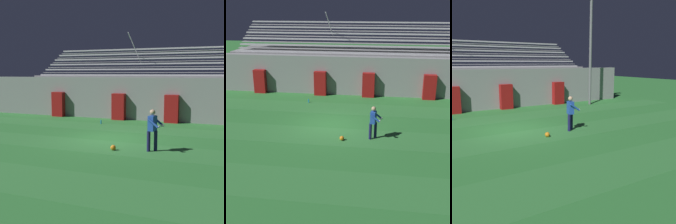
{
  "view_description": "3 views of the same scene",
  "coord_description": "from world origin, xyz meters",
  "views": [
    {
      "loc": [
        5.32,
        -13.3,
        3.08
      ],
      "look_at": [
        0.91,
        -2.04,
        1.57
      ],
      "focal_mm": 50.0,
      "sensor_mm": 36.0,
      "label": 1
    },
    {
      "loc": [
        2.76,
        -15.78,
        6.29
      ],
      "look_at": [
        0.69,
        -1.72,
        1.4
      ],
      "focal_mm": 50.0,
      "sensor_mm": 36.0,
      "label": 2
    },
    {
      "loc": [
        -4.27,
        -11.84,
        3.24
      ],
      "look_at": [
        2.58,
        -0.55,
        0.75
      ],
      "focal_mm": 42.0,
      "sensor_mm": 36.0,
      "label": 3
    }
  ],
  "objects": [
    {
      "name": "back_wall",
      "position": [
        0.0,
        6.5,
        1.4
      ],
      "size": [
        24.0,
        0.6,
        2.8
      ],
      "primitive_type": "cube",
      "color": "gray",
      "rests_on": "ground"
    },
    {
      "name": "goalkeeper",
      "position": [
        2.4,
        -1.46,
        0.95
      ],
      "size": [
        0.64,
        0.65,
        1.67
      ],
      "color": "#19194C",
      "rests_on": "ground"
    },
    {
      "name": "bleacher_stand",
      "position": [
        -0.0,
        9.19,
        1.51
      ],
      "size": [
        18.0,
        4.75,
        5.83
      ],
      "color": "gray",
      "rests_on": "ground"
    },
    {
      "name": "turf_stripe_far",
      "position": [
        0.0,
        3.01,
        0.0
      ],
      "size": [
        28.0,
        2.25,
        0.01
      ],
      "primitive_type": "cube",
      "color": "#337A38",
      "rests_on": "ground"
    },
    {
      "name": "padding_pillar_gate_left",
      "position": [
        -1.75,
        5.95,
        0.87
      ],
      "size": [
        0.86,
        0.44,
        1.74
      ],
      "primitive_type": "cube",
      "color": "maroon",
      "rests_on": "ground"
    },
    {
      "name": "ground_plane",
      "position": [
        0.0,
        0.0,
        0.0
      ],
      "size": [
        80.0,
        80.0,
        0.0
      ],
      "primitive_type": "plane",
      "color": "#2D7533"
    },
    {
      "name": "padding_pillar_far_right",
      "position": [
        5.99,
        5.95,
        0.87
      ],
      "size": [
        0.86,
        0.44,
        1.74
      ],
      "primitive_type": "cube",
      "color": "maroon",
      "rests_on": "ground"
    },
    {
      "name": "turf_stripe_near",
      "position": [
        0.0,
        -6.0,
        0.0
      ],
      "size": [
        28.0,
        2.25,
        0.01
      ],
      "primitive_type": "cube",
      "color": "#337A38",
      "rests_on": "ground"
    },
    {
      "name": "water_bottle",
      "position": [
        -2.17,
        3.97,
        0.12
      ],
      "size": [
        0.07,
        0.07,
        0.24
      ],
      "primitive_type": "cylinder",
      "color": "#1E8CD8",
      "rests_on": "ground"
    },
    {
      "name": "soccer_ball",
      "position": [
        0.9,
        -1.9,
        0.11
      ],
      "size": [
        0.22,
        0.22,
        0.22
      ],
      "primitive_type": "sphere",
      "color": "orange",
      "rests_on": "ground"
    },
    {
      "name": "turf_stripe_mid",
      "position": [
        0.0,
        -1.49,
        0.0
      ],
      "size": [
        28.0,
        2.25,
        0.01
      ],
      "primitive_type": "cube",
      "color": "#337A38",
      "rests_on": "ground"
    },
    {
      "name": "padding_pillar_gate_right",
      "position": [
        1.75,
        5.95,
        0.87
      ],
      "size": [
        0.86,
        0.44,
        1.74
      ],
      "primitive_type": "cube",
      "color": "maroon",
      "rests_on": "ground"
    },
    {
      "name": "floodlight_pole",
      "position": [
        8.07,
        4.6,
        5.29
      ],
      "size": [
        0.9,
        0.36,
        8.42
      ],
      "color": "slate",
      "rests_on": "ground"
    }
  ]
}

